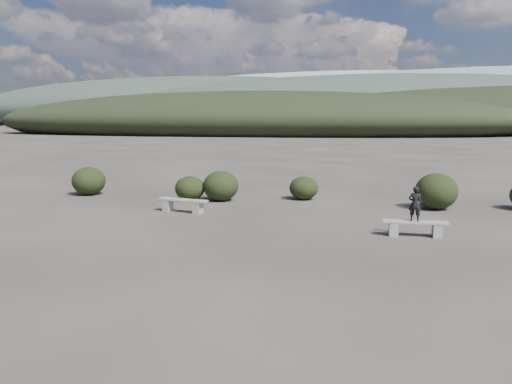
# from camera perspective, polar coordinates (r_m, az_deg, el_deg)

# --- Properties ---
(ground) EXTENTS (1200.00, 1200.00, 0.00)m
(ground) POSITION_cam_1_polar(r_m,az_deg,el_deg) (10.28, -1.82, -8.94)
(ground) COLOR #312B26
(ground) RESTS_ON ground
(bench_left) EXTENTS (1.80, 0.68, 0.44)m
(bench_left) POSITION_cam_1_polar(r_m,az_deg,el_deg) (16.63, -8.38, -1.40)
(bench_left) COLOR slate
(bench_left) RESTS_ON ground
(bench_right) EXTENTS (1.67, 0.43, 0.41)m
(bench_right) POSITION_cam_1_polar(r_m,az_deg,el_deg) (13.72, 17.75, -3.85)
(bench_right) COLOR slate
(bench_right) RESTS_ON ground
(seated_person) EXTENTS (0.37, 0.27, 0.92)m
(seated_person) POSITION_cam_1_polar(r_m,az_deg,el_deg) (13.61, 17.72, -1.29)
(seated_person) COLOR black
(seated_person) RESTS_ON bench_right
(shrub_a) EXTENTS (1.13, 1.13, 0.92)m
(shrub_a) POSITION_cam_1_polar(r_m,az_deg,el_deg) (18.98, -7.57, 0.41)
(shrub_a) COLOR black
(shrub_a) RESTS_ON ground
(shrub_b) EXTENTS (1.33, 1.33, 1.14)m
(shrub_b) POSITION_cam_1_polar(r_m,az_deg,el_deg) (18.78, -4.06, 0.71)
(shrub_b) COLOR black
(shrub_b) RESTS_ON ground
(shrub_c) EXTENTS (1.11, 1.11, 0.89)m
(shrub_c) POSITION_cam_1_polar(r_m,az_deg,el_deg) (19.14, 5.48, 0.46)
(shrub_c) COLOR black
(shrub_c) RESTS_ON ground
(shrub_d) EXTENTS (1.42, 1.42, 1.24)m
(shrub_d) POSITION_cam_1_polar(r_m,az_deg,el_deg) (18.04, 19.92, 0.08)
(shrub_d) COLOR black
(shrub_d) RESTS_ON ground
(shrub_f) EXTENTS (1.34, 1.34, 1.13)m
(shrub_f) POSITION_cam_1_polar(r_m,az_deg,el_deg) (21.34, -18.57, 1.20)
(shrub_f) COLOR black
(shrub_f) RESTS_ON ground
(mountain_ridges) EXTENTS (500.00, 400.00, 56.00)m
(mountain_ridges) POSITION_cam_1_polar(r_m,az_deg,el_deg) (348.75, 12.21, 9.42)
(mountain_ridges) COLOR black
(mountain_ridges) RESTS_ON ground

